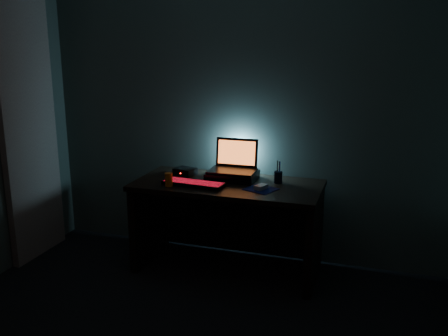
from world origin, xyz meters
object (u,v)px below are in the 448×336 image
keyboard (194,183)px  mouse (261,187)px  juice_glass (169,180)px  router (185,171)px  laptop (234,164)px  pen_cup (278,177)px

keyboard → mouse: bearing=10.8°
juice_glass → router: bearing=91.1°
laptop → juice_glass: (-0.42, -0.40, -0.07)m
keyboard → juice_glass: (-0.18, -0.08, 0.04)m
laptop → juice_glass: size_ratio=3.60×
keyboard → router: size_ratio=2.60×
laptop → pen_cup: bearing=-7.3°
pen_cup → mouse: bearing=-111.8°
keyboard → mouse: (0.53, 0.05, 0.00)m
mouse → pen_cup: pen_cup is taller
mouse → router: router is taller
keyboard → mouse: mouse is taller
laptop → router: size_ratio=1.94×
keyboard → laptop: bearing=58.5°
keyboard → juice_glass: 0.20m
laptop → juice_glass: 0.58m
router → keyboard: bearing=-42.6°
keyboard → pen_cup: 0.68m
keyboard → pen_cup: pen_cup is taller
keyboard → juice_glass: bearing=-151.3°
juice_glass → laptop: bearing=43.9°
mouse → router: 0.75m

